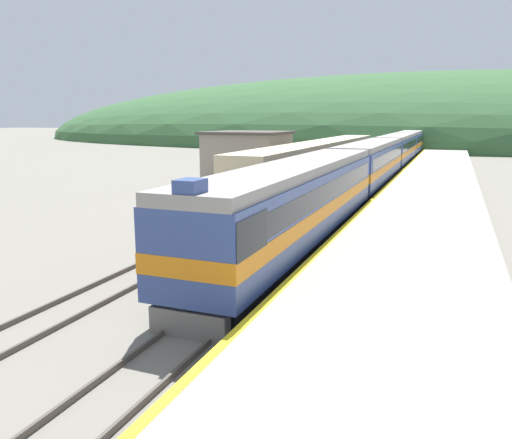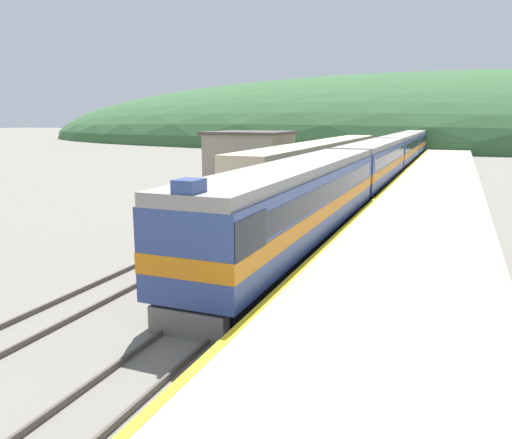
% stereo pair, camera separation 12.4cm
% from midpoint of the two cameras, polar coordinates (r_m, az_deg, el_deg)
% --- Properties ---
extents(track_main, '(1.52, 180.00, 0.16)m').
position_cam_midpoint_polar(track_main, '(64.03, 16.24, 5.91)').
color(track_main, '#4C443D').
rests_on(track_main, ground).
extents(track_siding, '(1.52, 180.00, 0.16)m').
position_cam_midpoint_polar(track_siding, '(64.61, 12.34, 6.15)').
color(track_siding, '#4C443D').
rests_on(track_siding, ground).
extents(platform, '(6.48, 140.00, 0.93)m').
position_cam_midpoint_polar(platform, '(43.80, 20.02, 3.78)').
color(platform, '#9E9689').
rests_on(platform, ground).
extents(distant_hills, '(223.19, 100.43, 33.56)m').
position_cam_midpoint_polar(distant_hills, '(135.01, 19.44, 8.39)').
color(distant_hills, '#335B33').
rests_on(distant_hills, ground).
extents(station_shed, '(6.83, 6.72, 4.69)m').
position_cam_midpoint_polar(station_shed, '(44.37, -0.59, 7.04)').
color(station_shed, gray).
rests_on(station_shed, ground).
extents(express_train_lead_car, '(2.98, 20.60, 4.27)m').
position_cam_midpoint_polar(express_train_lead_car, '(22.16, 4.95, 1.91)').
color(express_train_lead_car, black).
rests_on(express_train_lead_car, ground).
extents(carriage_second, '(2.97, 19.19, 3.91)m').
position_cam_midpoint_polar(carriage_second, '(42.55, 13.34, 6.22)').
color(carriage_second, black).
rests_on(carriage_second, ground).
extents(carriage_third, '(2.97, 19.19, 3.91)m').
position_cam_midpoint_polar(carriage_third, '(62.42, 16.21, 7.66)').
color(carriage_third, black).
rests_on(carriage_third, ground).
extents(carriage_fourth, '(2.97, 19.19, 3.91)m').
position_cam_midpoint_polar(carriage_fourth, '(82.38, 17.69, 8.40)').
color(carriage_fourth, black).
rests_on(carriage_fourth, ground).
extents(siding_train, '(2.90, 35.56, 3.85)m').
position_cam_midpoint_polar(siding_train, '(43.77, 7.67, 6.38)').
color(siding_train, black).
rests_on(siding_train, ground).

